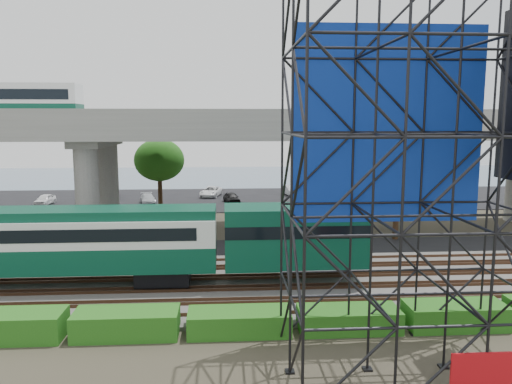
{
  "coord_description": "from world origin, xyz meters",
  "views": [
    {
      "loc": [
        0.38,
        -25.66,
        9.51
      ],
      "look_at": [
        2.42,
        6.0,
        4.92
      ],
      "focal_mm": 35.0,
      "sensor_mm": 36.0,
      "label": 1
    }
  ],
  "objects": [
    {
      "name": "overpass",
      "position": [
        -1.26,
        16.0,
        8.21
      ],
      "size": [
        80.0,
        12.0,
        12.4
      ],
      "color": "#9E9B93",
      "rests_on": "ground"
    },
    {
      "name": "trees",
      "position": [
        -4.67,
        16.17,
        5.57
      ],
      "size": [
        40.94,
        16.94,
        7.69
      ],
      "color": "#382314",
      "rests_on": "ground"
    },
    {
      "name": "ground",
      "position": [
        0.0,
        0.0,
        0.0
      ],
      "size": [
        140.0,
        140.0,
        0.0
      ],
      "primitive_type": "plane",
      "color": "#474233",
      "rests_on": "ground"
    },
    {
      "name": "parking_lot",
      "position": [
        0.0,
        34.0,
        0.04
      ],
      "size": [
        90.0,
        18.0,
        0.08
      ],
      "primitive_type": "cube",
      "color": "black",
      "rests_on": "ground"
    },
    {
      "name": "ballast_bed",
      "position": [
        0.0,
        2.0,
        0.1
      ],
      "size": [
        90.0,
        12.0,
        0.2
      ],
      "primitive_type": "cube",
      "color": "slate",
      "rests_on": "ground"
    },
    {
      "name": "rail_tracks",
      "position": [
        0.0,
        2.0,
        0.28
      ],
      "size": [
        90.0,
        9.52,
        0.16
      ],
      "color": "#472D1E",
      "rests_on": "ballast_bed"
    },
    {
      "name": "hedge_strip",
      "position": [
        1.01,
        -4.3,
        0.56
      ],
      "size": [
        34.6,
        1.8,
        1.2
      ],
      "color": "#1B5B15",
      "rests_on": "ground"
    },
    {
      "name": "service_road",
      "position": [
        0.0,
        10.5,
        0.04
      ],
      "size": [
        90.0,
        5.0,
        0.08
      ],
      "primitive_type": "cube",
      "color": "black",
      "rests_on": "ground"
    },
    {
      "name": "parked_cars",
      "position": [
        1.09,
        33.58,
        0.68
      ],
      "size": [
        38.39,
        9.79,
        1.3
      ],
      "color": "white",
      "rests_on": "parking_lot"
    },
    {
      "name": "harbor_water",
      "position": [
        0.0,
        56.0,
        0.01
      ],
      "size": [
        140.0,
        40.0,
        0.03
      ],
      "primitive_type": "cube",
      "color": "slate",
      "rests_on": "ground"
    },
    {
      "name": "scaffold_tower",
      "position": [
        7.32,
        -7.98,
        7.47
      ],
      "size": [
        9.36,
        6.36,
        15.0
      ],
      "color": "black",
      "rests_on": "ground"
    },
    {
      "name": "commuter_train",
      "position": [
        -7.49,
        2.0,
        2.88
      ],
      "size": [
        29.3,
        3.06,
        4.3
      ],
      "color": "black",
      "rests_on": "rail_tracks"
    }
  ]
}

